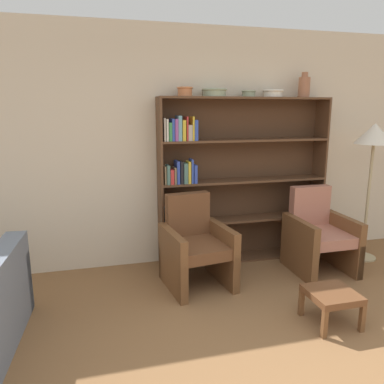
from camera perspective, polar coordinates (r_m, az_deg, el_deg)
name	(u,v)px	position (r m, az deg, el deg)	size (l,w,h in m)	color
wall_back	(200,148)	(4.49, 1.21, 6.74)	(12.00, 0.06, 2.75)	beige
bookshelf	(227,185)	(4.49, 5.37, 1.00)	(2.05, 0.30, 1.96)	brown
bowl_cream	(185,91)	(4.23, -1.09, 15.13)	(0.18, 0.18, 0.10)	#C67547
bowl_brass	(214,92)	(4.32, 3.42, 14.95)	(0.28, 0.28, 0.09)	gray
bowl_copper	(249,93)	(4.47, 8.63, 14.66)	(0.17, 0.17, 0.07)	gray
bowl_sage	(273,93)	(4.59, 12.25, 14.54)	(0.24, 0.24, 0.08)	silver
vase_tall	(304,87)	(4.79, 16.72, 15.14)	(0.14, 0.14, 0.29)	#A36647
armchair_leather	(196,247)	(3.97, 0.55, -8.32)	(0.73, 0.76, 0.94)	brown
armchair_cushioned	(319,235)	(4.56, 18.74, -6.24)	(0.64, 0.68, 0.94)	brown
floor_lamp	(374,141)	(4.93, 25.99, 7.05)	(0.45, 0.45, 1.67)	tan
footstool	(332,297)	(3.55, 20.51, -14.72)	(0.40, 0.40, 0.30)	brown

